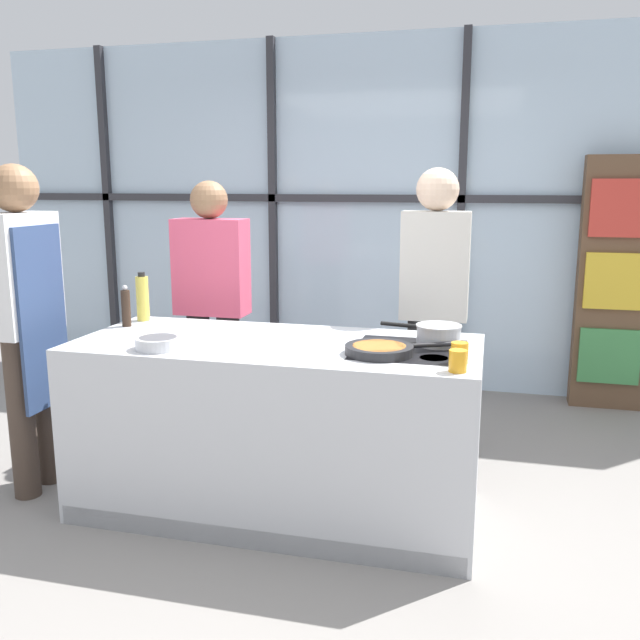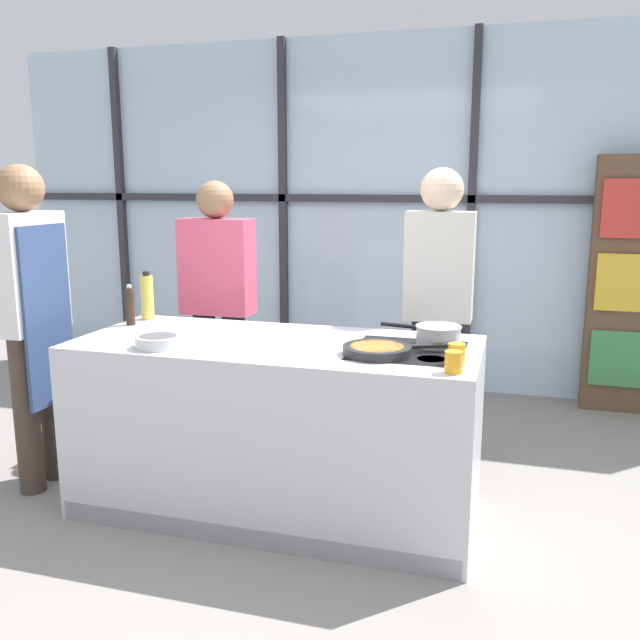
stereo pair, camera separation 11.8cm
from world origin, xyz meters
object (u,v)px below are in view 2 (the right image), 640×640
(white_plate, at_px, (181,336))
(pepper_grinder, at_px, (130,306))
(saucepan, at_px, (438,335))
(mixing_bowl, at_px, (158,341))
(spectator_far_left, at_px, (218,297))
(juice_glass_near, at_px, (454,362))
(spectator_center_left, at_px, (438,295))
(juice_glass_far, at_px, (457,354))
(frying_pan, at_px, (378,350))
(chef, at_px, (31,307))
(oil_bottle, at_px, (147,297))

(white_plate, distance_m, pepper_grinder, 0.47)
(saucepan, relative_size, mixing_bowl, 1.86)
(spectator_far_left, xyz_separation_m, mixing_bowl, (0.20, -1.12, -0.03))
(pepper_grinder, distance_m, juice_glass_near, 1.88)
(saucepan, distance_m, white_plate, 1.29)
(saucepan, xyz_separation_m, white_plate, (-1.28, -0.18, -0.05))
(spectator_center_left, height_order, saucepan, spectator_center_left)
(white_plate, xyz_separation_m, juice_glass_far, (1.40, -0.14, 0.04))
(frying_pan, height_order, white_plate, frying_pan)
(saucepan, distance_m, pepper_grinder, 1.69)
(juice_glass_near, bearing_deg, spectator_center_left, 99.70)
(spectator_center_left, bearing_deg, white_plate, 36.82)
(white_plate, relative_size, juice_glass_near, 2.86)
(frying_pan, bearing_deg, juice_glass_near, -30.60)
(frying_pan, bearing_deg, spectator_center_left, 80.67)
(white_plate, distance_m, mixing_bowl, 0.23)
(frying_pan, xyz_separation_m, white_plate, (-1.04, 0.07, -0.02))
(frying_pan, distance_m, saucepan, 0.35)
(mixing_bowl, relative_size, pepper_grinder, 0.95)
(chef, distance_m, mixing_bowl, 0.87)
(spectator_far_left, distance_m, juice_glass_far, 1.90)
(frying_pan, bearing_deg, chef, 179.50)
(spectator_center_left, bearing_deg, pepper_grinder, 23.18)
(mixing_bowl, bearing_deg, spectator_far_left, 100.24)
(oil_bottle, relative_size, juice_glass_near, 2.99)
(spectator_center_left, bearing_deg, oil_bottle, 18.05)
(spectator_center_left, height_order, pepper_grinder, spectator_center_left)
(spectator_center_left, height_order, mixing_bowl, spectator_center_left)
(juice_glass_far, bearing_deg, spectator_far_left, 147.17)
(saucepan, height_order, pepper_grinder, pepper_grinder)
(spectator_center_left, bearing_deg, juice_glass_near, 99.70)
(spectator_center_left, relative_size, frying_pan, 3.28)
(mixing_bowl, xyz_separation_m, pepper_grinder, (-0.41, 0.43, 0.07))
(chef, height_order, mixing_bowl, chef)
(frying_pan, distance_m, oil_bottle, 1.51)
(spectator_far_left, relative_size, oil_bottle, 6.03)
(chef, xyz_separation_m, spectator_center_left, (2.05, 0.94, 0.01))
(spectator_center_left, distance_m, frying_pan, 0.98)
(spectator_center_left, xyz_separation_m, juice_glass_near, (0.20, -1.17, -0.09))
(spectator_center_left, height_order, oil_bottle, spectator_center_left)
(pepper_grinder, bearing_deg, spectator_center_left, 23.18)
(white_plate, bearing_deg, saucepan, 8.08)
(juice_glass_far, bearing_deg, frying_pan, 168.66)
(pepper_grinder, bearing_deg, oil_bottle, 86.60)
(juice_glass_far, bearing_deg, juice_glass_near, -90.00)
(white_plate, xyz_separation_m, mixing_bowl, (-0.00, -0.22, 0.02))
(pepper_grinder, bearing_deg, spectator_far_left, 73.03)
(oil_bottle, distance_m, juice_glass_far, 1.87)
(frying_pan, bearing_deg, mixing_bowl, -171.33)
(saucepan, bearing_deg, spectator_far_left, 154.29)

